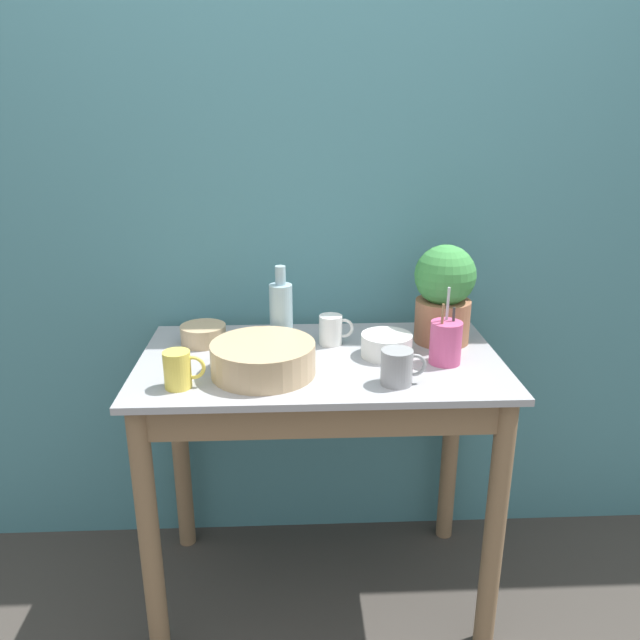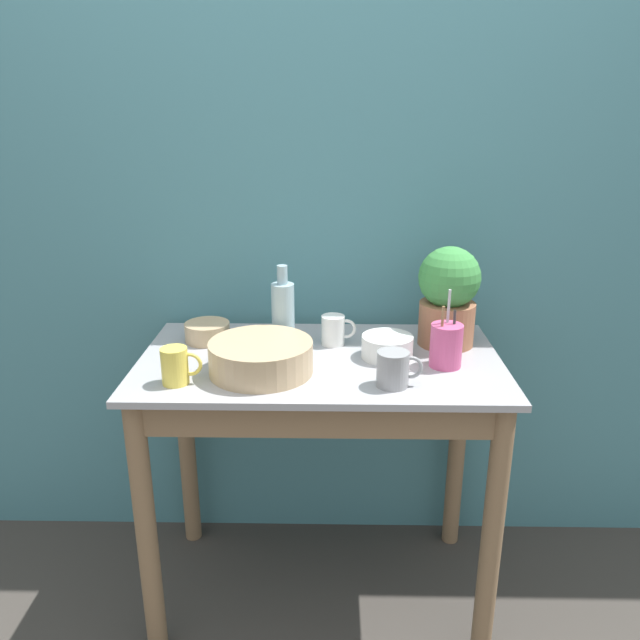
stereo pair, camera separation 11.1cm
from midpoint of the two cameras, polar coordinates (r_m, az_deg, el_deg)
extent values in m
cube|color=teal|center=(2.13, 1.70, 9.03)|extent=(6.00, 0.05, 2.40)
cylinder|color=#846647|center=(1.93, -13.93, -18.36)|extent=(0.06, 0.06, 0.83)
cylinder|color=#846647|center=(1.94, 17.13, -18.44)|extent=(0.06, 0.06, 0.83)
cylinder|color=#846647|center=(2.34, -10.77, -10.80)|extent=(0.06, 0.06, 0.83)
cylinder|color=#846647|center=(2.35, 13.79, -10.90)|extent=(0.06, 0.06, 0.83)
cube|color=#846647|center=(1.67, 1.76, -9.10)|extent=(0.98, 0.02, 0.10)
cube|color=#9E9EA3|center=(1.88, 1.70, -3.77)|extent=(1.08, 0.62, 0.02)
cylinder|color=#A36647|center=(2.01, 13.03, -0.32)|extent=(0.17, 0.17, 0.14)
sphere|color=#3D8C42|center=(1.97, 13.35, 3.80)|extent=(0.19, 0.19, 0.19)
cylinder|color=tan|center=(1.76, -3.62, -3.43)|extent=(0.29, 0.29, 0.09)
cylinder|color=#93B2BC|center=(1.92, -1.74, 0.34)|extent=(0.07, 0.07, 0.21)
cylinder|color=#93B2BC|center=(1.88, -1.78, 4.14)|extent=(0.03, 0.03, 0.06)
cylinder|color=gray|center=(1.69, 8.55, -4.47)|extent=(0.09, 0.09, 0.10)
torus|color=gray|center=(1.70, 10.18, -4.31)|extent=(0.06, 0.01, 0.06)
cylinder|color=#E5CC4C|center=(1.72, -11.35, -4.16)|extent=(0.07, 0.07, 0.10)
torus|color=#E5CC4C|center=(1.71, -9.99, -4.03)|extent=(0.07, 0.01, 0.07)
cylinder|color=white|center=(1.96, 2.82, -0.94)|extent=(0.07, 0.07, 0.09)
torus|color=white|center=(1.96, 4.04, -0.82)|extent=(0.06, 0.01, 0.06)
cylinder|color=silver|center=(1.88, 7.85, -2.44)|extent=(0.15, 0.15, 0.07)
cylinder|color=tan|center=(2.02, -8.72, -1.09)|extent=(0.14, 0.14, 0.06)
cylinder|color=#CC4C7F|center=(1.84, 13.16, -2.31)|extent=(0.09, 0.09, 0.13)
cylinder|color=#B7B7BC|center=(1.84, 13.25, -0.63)|extent=(0.01, 0.02, 0.23)
cylinder|color=olive|center=(1.82, 12.76, -1.55)|extent=(0.01, 0.02, 0.19)
cylinder|color=#333333|center=(1.84, 13.81, -1.67)|extent=(0.01, 0.02, 0.17)
camera|label=1|loc=(0.06, -88.26, 0.60)|focal=35.00mm
camera|label=2|loc=(0.06, 91.74, -0.60)|focal=35.00mm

